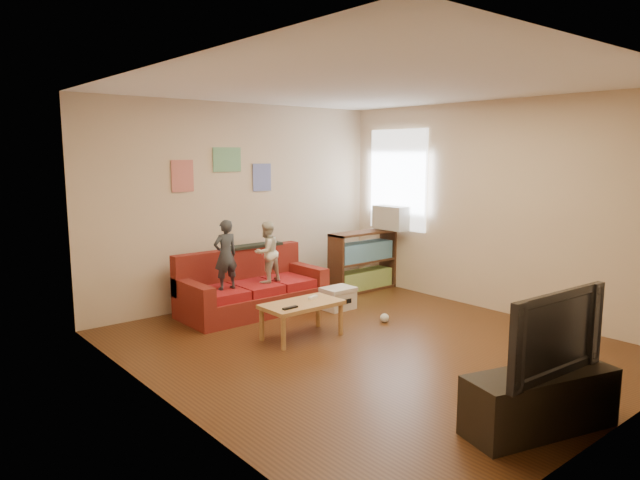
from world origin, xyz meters
TOP-DOWN VIEW (x-y plane):
  - room_shell at (0.00, 0.00)m, footprint 4.52×5.02m
  - sofa at (-0.22, 1.94)m, footprint 1.87×0.86m
  - child_a at (-0.67, 1.78)m, footprint 0.32×0.21m
  - child_b at (-0.07, 1.78)m, footprint 0.43×0.36m
  - coffee_table at (-0.37, 0.67)m, footprint 0.89×0.49m
  - remote at (-0.62, 0.55)m, footprint 0.19×0.05m
  - game_controller at (-0.17, 0.72)m, footprint 0.15×0.08m
  - bookshelf at (1.70, 1.84)m, footprint 1.11×0.33m
  - window at (2.22, 1.65)m, footprint 0.04×1.08m
  - ac_unit at (2.10, 1.65)m, footprint 0.28×0.55m
  - artwork_left at (-0.85, 2.48)m, footprint 0.30×0.01m
  - artwork_center at (-0.20, 2.48)m, footprint 0.42×0.01m
  - artwork_right at (0.35, 2.48)m, footprint 0.30×0.01m
  - file_box at (0.72, 1.29)m, footprint 0.42×0.32m
  - tv_stand at (-0.33, -2.14)m, footprint 1.26×0.71m
  - television at (-0.33, -2.14)m, footprint 1.10×0.21m
  - tissue at (0.75, 0.48)m, footprint 0.11×0.11m

SIDE VIEW (x-z plane):
  - tissue at x=0.75m, z-range 0.00..0.11m
  - file_box at x=0.72m, z-range 0.00..0.29m
  - tv_stand at x=-0.33m, z-range 0.00..0.45m
  - sofa at x=-0.22m, z-range -0.14..0.69m
  - coffee_table at x=-0.37m, z-range 0.14..0.54m
  - bookshelf at x=1.70m, z-range -0.05..0.84m
  - remote at x=-0.62m, z-range 0.40..0.42m
  - game_controller at x=-0.17m, z-range 0.40..0.43m
  - television at x=-0.33m, z-range 0.45..1.08m
  - child_b at x=-0.07m, z-range 0.39..1.18m
  - child_a at x=-0.67m, z-range 0.39..1.25m
  - ac_unit at x=2.10m, z-range 0.91..1.26m
  - room_shell at x=0.00m, z-range -0.01..2.71m
  - window at x=2.22m, z-range 0.90..2.38m
  - artwork_right at x=0.35m, z-range 1.51..1.89m
  - artwork_left at x=-0.85m, z-range 1.55..1.95m
  - artwork_center at x=-0.20m, z-range 1.79..2.11m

